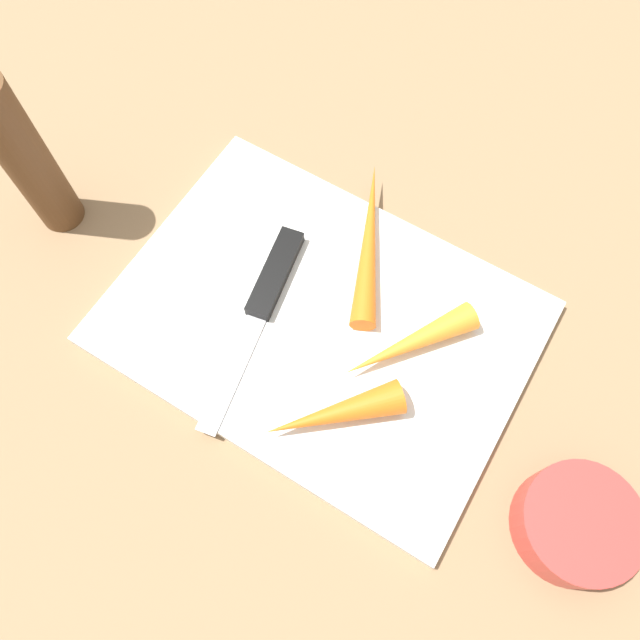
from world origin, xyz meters
TOP-DOWN VIEW (x-y plane):
  - ground_plane at (0.00, 0.00)m, footprint 1.40×1.40m
  - cutting_board at (0.00, 0.00)m, footprint 0.36×0.26m
  - knife at (0.05, -0.00)m, footprint 0.06×0.20m
  - carrot_shortest at (-0.06, 0.07)m, footprint 0.10×0.10m
  - carrot_longest at (-0.00, -0.09)m, footprint 0.09×0.16m
  - carrot_medium at (-0.08, -0.02)m, footprint 0.09×0.12m
  - small_bowl at (-0.26, 0.05)m, footprint 0.09×0.09m
  - pepper_grinder at (0.28, 0.03)m, footprint 0.04×0.04m

SIDE VIEW (x-z plane):
  - ground_plane at x=0.00m, z-range 0.00..0.00m
  - cutting_board at x=0.00m, z-range 0.00..0.01m
  - knife at x=0.05m, z-range 0.01..0.02m
  - small_bowl at x=-0.26m, z-range 0.00..0.04m
  - carrot_longest at x=0.00m, z-range 0.01..0.04m
  - carrot_medium at x=-0.08m, z-range 0.01..0.04m
  - carrot_shortest at x=-0.06m, z-range 0.01..0.04m
  - pepper_grinder at x=0.28m, z-range 0.00..0.17m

